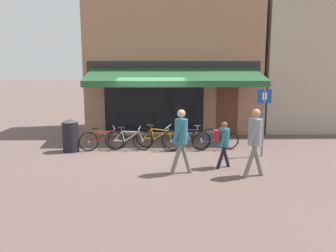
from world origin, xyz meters
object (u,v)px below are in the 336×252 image
(bicycle_red, at_px, (103,140))
(bicycle_black, at_px, (186,139))
(parking_sign, at_px, (264,114))
(pedestrian_child, at_px, (223,139))
(pedestrian_second_adult, at_px, (255,135))
(bicycle_blue, at_px, (216,140))
(bicycle_silver, at_px, (128,140))
(bicycle_orange, at_px, (158,138))
(litter_bin, at_px, (70,135))
(pedestrian_adult, at_px, (181,135))

(bicycle_red, bearing_deg, bicycle_black, -16.98)
(parking_sign, bearing_deg, pedestrian_child, -140.45)
(pedestrian_second_adult, bearing_deg, parking_sign, 68.76)
(bicycle_blue, height_order, parking_sign, parking_sign)
(bicycle_red, bearing_deg, pedestrian_child, -46.15)
(bicycle_silver, height_order, bicycle_blue, bicycle_silver)
(bicycle_orange, relative_size, pedestrian_child, 1.25)
(bicycle_red, height_order, parking_sign, parking_sign)
(bicycle_orange, height_order, bicycle_black, bicycle_orange)
(bicycle_orange, distance_m, pedestrian_second_adult, 4.06)
(bicycle_silver, distance_m, bicycle_black, 2.01)
(bicycle_silver, height_order, parking_sign, parking_sign)
(litter_bin, xyz_separation_m, parking_sign, (6.35, -0.74, 0.81))
(pedestrian_child, height_order, litter_bin, pedestrian_child)
(pedestrian_adult, bearing_deg, pedestrian_child, 29.34)
(bicycle_red, distance_m, bicycle_black, 2.89)
(bicycle_silver, bearing_deg, pedestrian_adult, -52.87)
(pedestrian_adult, bearing_deg, parking_sign, 39.73)
(bicycle_silver, xyz_separation_m, bicycle_orange, (1.02, 0.16, 0.02))
(bicycle_silver, relative_size, parking_sign, 0.75)
(bicycle_silver, xyz_separation_m, pedestrian_second_adult, (3.56, -2.93, 0.74))
(bicycle_black, xyz_separation_m, pedestrian_second_adult, (1.55, -2.91, 0.72))
(bicycle_blue, bearing_deg, pedestrian_second_adult, -86.79)
(bicycle_black, height_order, parking_sign, parking_sign)
(bicycle_orange, distance_m, litter_bin, 2.99)
(bicycle_orange, xyz_separation_m, pedestrian_child, (1.87, -2.29, 0.44))
(bicycle_black, xyz_separation_m, bicycle_blue, (1.02, -0.03, -0.03))
(litter_bin, bearing_deg, bicycle_blue, 1.05)
(bicycle_black, distance_m, bicycle_blue, 1.03)
(parking_sign, bearing_deg, bicycle_silver, 168.70)
(pedestrian_second_adult, bearing_deg, pedestrian_adult, 172.05)
(pedestrian_child, bearing_deg, pedestrian_adult, -162.77)
(pedestrian_adult, distance_m, pedestrian_child, 1.33)
(bicycle_black, relative_size, pedestrian_second_adult, 0.99)
(bicycle_orange, bearing_deg, pedestrian_child, -27.79)
(bicycle_black, bearing_deg, bicycle_blue, -19.31)
(bicycle_silver, relative_size, litter_bin, 1.48)
(bicycle_orange, relative_size, litter_bin, 1.49)
(bicycle_red, bearing_deg, parking_sign, -26.07)
(bicycle_silver, height_order, pedestrian_child, pedestrian_child)
(bicycle_orange, distance_m, pedestrian_child, 2.99)
(bicycle_red, xyz_separation_m, pedestrian_child, (3.76, -2.13, 0.46))
(bicycle_silver, height_order, litter_bin, litter_bin)
(bicycle_orange, distance_m, pedestrian_adult, 2.94)
(pedestrian_second_adult, xyz_separation_m, parking_sign, (0.84, 2.05, 0.27))
(bicycle_black, distance_m, parking_sign, 2.73)
(bicycle_red, height_order, bicycle_black, bicycle_black)
(bicycle_silver, relative_size, bicycle_black, 0.93)
(parking_sign, bearing_deg, bicycle_orange, 162.98)
(bicycle_orange, bearing_deg, pedestrian_adult, -53.71)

